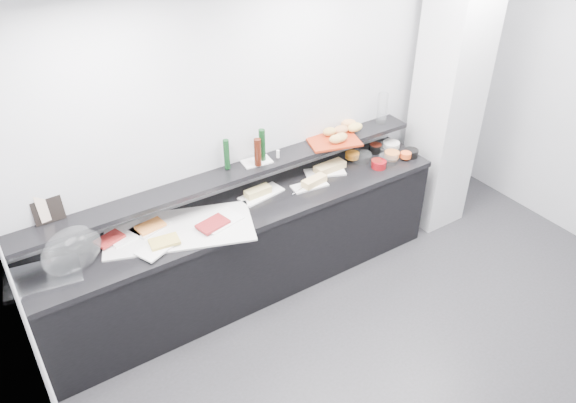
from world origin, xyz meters
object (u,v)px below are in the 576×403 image
condiment_tray (257,162)px  bread_tray (333,141)px  sandwich_plate_mid (309,186)px  carafe (382,109)px  cloche_base (43,277)px  framed_print (46,206)px

condiment_tray → bread_tray: (0.76, -0.06, 0.00)m
sandwich_plate_mid → bread_tray: bread_tray is taller
sandwich_plate_mid → condiment_tray: (-0.38, 0.24, 0.25)m
bread_tray → carafe: carafe is taller
cloche_base → condiment_tray: (1.85, 0.21, 0.24)m
condiment_tray → bread_tray: size_ratio=0.55×
sandwich_plate_mid → carafe: (0.98, 0.23, 0.39)m
sandwich_plate_mid → framed_print: bearing=177.3°
cloche_base → sandwich_plate_mid: (2.23, -0.02, -0.01)m
framed_print → bread_tray: framed_print is taller
cloche_base → condiment_tray: condiment_tray is taller
condiment_tray → bread_tray: bread_tray is taller
cloche_base → framed_print: bearing=69.0°
framed_print → bread_tray: bearing=-3.4°
framed_print → carafe: bearing=-1.7°
cloche_base → sandwich_plate_mid: cloche_base is taller
sandwich_plate_mid → carafe: 1.08m
cloche_base → bread_tray: (2.61, 0.15, 0.24)m
bread_tray → cloche_base: bearing=-160.7°
cloche_base → bread_tray: bread_tray is taller
cloche_base → sandwich_plate_mid: 2.23m
bread_tray → carafe: (0.60, 0.05, 0.14)m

